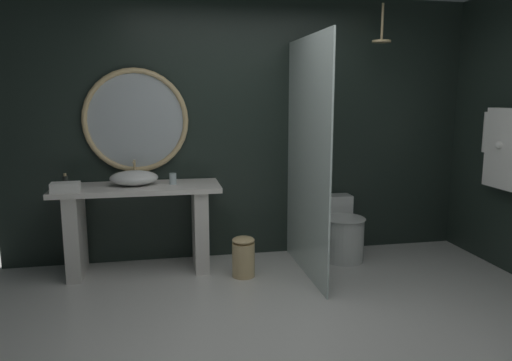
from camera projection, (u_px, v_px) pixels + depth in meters
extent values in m
plane|color=silver|center=(296.00, 340.00, 3.30)|extent=(5.76, 5.76, 0.00)
cube|color=#1E2823|center=(247.00, 129.00, 4.90)|extent=(4.80, 0.10, 2.60)
cube|color=silver|center=(137.00, 188.00, 4.45)|extent=(1.51, 0.56, 0.05)
cube|color=silver|center=(76.00, 234.00, 4.41)|extent=(0.13, 0.48, 0.77)
cube|color=silver|center=(200.00, 228.00, 4.63)|extent=(0.13, 0.48, 0.77)
ellipsoid|color=white|center=(134.00, 178.00, 4.46)|extent=(0.44, 0.36, 0.13)
cylinder|color=#D6B77F|center=(135.00, 171.00, 4.61)|extent=(0.02, 0.02, 0.21)
cylinder|color=#D6B77F|center=(134.00, 162.00, 4.53)|extent=(0.02, 0.13, 0.02)
cylinder|color=silver|center=(173.00, 179.00, 4.51)|extent=(0.07, 0.07, 0.10)
cylinder|color=#282D28|center=(65.00, 182.00, 4.34)|extent=(0.05, 0.05, 0.11)
cylinder|color=#D6B77F|center=(65.00, 175.00, 4.33)|extent=(0.03, 0.03, 0.02)
torus|color=#D6B77F|center=(136.00, 121.00, 4.59)|extent=(0.99, 0.05, 0.99)
cylinder|color=#B2BCC1|center=(136.00, 121.00, 4.60)|extent=(0.91, 0.01, 0.91)
cube|color=silver|center=(307.00, 159.00, 4.36)|extent=(0.02, 1.27, 2.15)
cylinder|color=#D6B77F|center=(382.00, 22.00, 4.61)|extent=(0.02, 0.02, 0.34)
cylinder|color=#D6B77F|center=(381.00, 41.00, 4.64)|extent=(0.18, 0.18, 0.02)
cube|color=white|center=(506.00, 149.00, 4.39)|extent=(0.12, 0.42, 0.73)
cylinder|color=white|center=(490.00, 132.00, 4.59)|extent=(0.12, 0.12, 0.38)
sphere|color=white|center=(499.00, 145.00, 4.37)|extent=(0.07, 0.07, 0.07)
cylinder|color=white|center=(344.00, 240.00, 4.84)|extent=(0.40, 0.40, 0.43)
ellipsoid|color=white|center=(344.00, 218.00, 4.80)|extent=(0.42, 0.46, 0.02)
cube|color=white|center=(334.00, 213.00, 5.09)|extent=(0.35, 0.19, 0.40)
cylinder|color=#D6B77F|center=(243.00, 259.00, 4.42)|extent=(0.21, 0.21, 0.32)
ellipsoid|color=#D6B77F|center=(243.00, 240.00, 4.39)|extent=(0.21, 0.21, 0.06)
cube|color=white|center=(65.00, 187.00, 4.15)|extent=(0.25, 0.16, 0.08)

